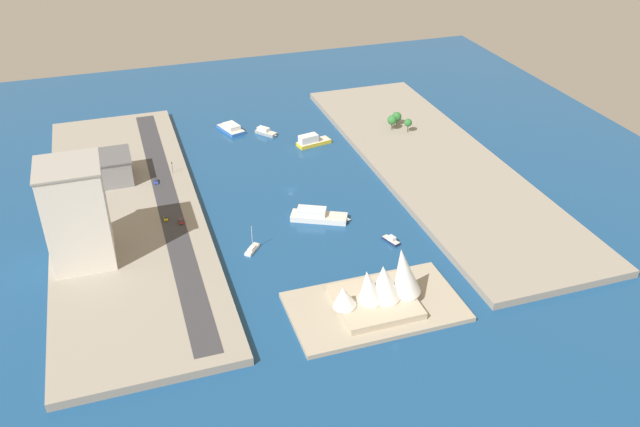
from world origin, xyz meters
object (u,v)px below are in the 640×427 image
(patrol_launch_navy, at_px, (391,240))
(ferry_yellow_fast, at_px, (312,141))
(pickup_red, at_px, (181,221))
(hotel_broad_white, at_px, (76,214))
(ferry_white_commuter, at_px, (317,216))
(warehouse_low_gray, at_px, (103,169))
(taxi_yellow_cab, at_px, (166,218))
(traffic_light_waterfront, at_px, (172,166))
(yacht_sleek_gray, at_px, (265,132))
(opera_landmark, at_px, (382,286))
(catamaran_blue, at_px, (231,128))
(hatchback_blue, at_px, (156,181))
(sailboat_small_white, at_px, (252,249))

(patrol_launch_navy, bearing_deg, ferry_yellow_fast, -88.36)
(pickup_red, bearing_deg, hotel_broad_white, 21.37)
(patrol_launch_navy, height_order, ferry_white_commuter, ferry_white_commuter)
(warehouse_low_gray, relative_size, taxi_yellow_cab, 6.78)
(warehouse_low_gray, bearing_deg, traffic_light_waterfront, 176.10)
(yacht_sleek_gray, bearing_deg, pickup_red, 55.15)
(opera_landmark, bearing_deg, patrol_launch_navy, -118.32)
(patrol_launch_navy, distance_m, warehouse_low_gray, 154.95)
(opera_landmark, bearing_deg, yacht_sleek_gray, -89.20)
(catamaran_blue, distance_m, ferry_white_commuter, 117.28)
(patrol_launch_navy, xyz_separation_m, hatchback_blue, (96.31, -84.86, 3.41))
(taxi_yellow_cab, xyz_separation_m, opera_landmark, (-73.38, 88.57, 6.32))
(sailboat_small_white, distance_m, traffic_light_waterfront, 84.03)
(patrol_launch_navy, relative_size, warehouse_low_gray, 0.35)
(catamaran_blue, xyz_separation_m, pickup_red, (45.37, 103.76, 2.64))
(pickup_red, xyz_separation_m, taxi_yellow_cab, (6.56, -5.14, 0.02))
(taxi_yellow_cab, relative_size, opera_landmark, 0.12)
(hatchback_blue, xyz_separation_m, taxi_yellow_cab, (-0.15, 38.56, 0.01))
(hatchback_blue, bearing_deg, pickup_red, 98.72)
(ferry_yellow_fast, height_order, pickup_red, ferry_yellow_fast)
(ferry_white_commuter, relative_size, yacht_sleek_gray, 2.06)
(ferry_white_commuter, bearing_deg, taxi_yellow_cab, -13.82)
(taxi_yellow_cab, bearing_deg, patrol_launch_navy, 154.29)
(hotel_broad_white, distance_m, warehouse_low_gray, 73.95)
(ferry_white_commuter, distance_m, hatchback_blue, 89.75)
(ferry_white_commuter, distance_m, taxi_yellow_cab, 72.24)
(ferry_yellow_fast, bearing_deg, opera_landmark, 82.67)
(ferry_white_commuter, relative_size, hatchback_blue, 5.78)
(ferry_white_commuter, bearing_deg, catamaran_blue, -81.08)
(catamaran_blue, relative_size, sailboat_small_white, 1.69)
(traffic_light_waterfront, xyz_separation_m, opera_landmark, (-63.67, 135.42, 2.91))
(yacht_sleek_gray, bearing_deg, ferry_white_commuter, 89.56)
(catamaran_blue, relative_size, warehouse_low_gray, 0.73)
(hotel_broad_white, relative_size, hatchback_blue, 9.29)
(catamaran_blue, xyz_separation_m, opera_landmark, (-21.45, 187.19, 8.97))
(warehouse_low_gray, distance_m, traffic_light_waterfront, 35.34)
(ferry_white_commuter, bearing_deg, pickup_red, -10.78)
(catamaran_blue, bearing_deg, ferry_yellow_fast, 139.76)
(ferry_yellow_fast, distance_m, hotel_broad_white, 157.46)
(ferry_yellow_fast, height_order, traffic_light_waterfront, traffic_light_waterfront)
(sailboat_small_white, bearing_deg, ferry_white_commuter, -156.03)
(traffic_light_waterfront, relative_size, opera_landmark, 0.17)
(hatchback_blue, xyz_separation_m, traffic_light_waterfront, (-9.85, -8.29, 3.41))
(pickup_red, bearing_deg, yacht_sleek_gray, -124.85)
(sailboat_small_white, height_order, opera_landmark, opera_landmark)
(catamaran_blue, distance_m, pickup_red, 113.28)
(ferry_white_commuter, bearing_deg, yacht_sleek_gray, -90.44)
(ferry_yellow_fast, xyz_separation_m, patrol_launch_navy, (-3.16, 110.16, -1.57))
(ferry_yellow_fast, relative_size, warehouse_low_gray, 0.74)
(ferry_yellow_fast, relative_size, traffic_light_waterfront, 3.42)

